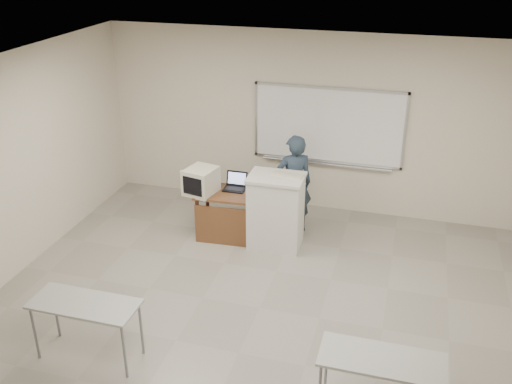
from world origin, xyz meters
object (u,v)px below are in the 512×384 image
(whiteboard, at_px, (328,127))
(crt_monitor, at_px, (201,181))
(keyboard, at_px, (288,174))
(presenter, at_px, (294,184))
(instructor_desk, at_px, (236,210))
(laptop, at_px, (235,185))
(podium, at_px, (276,211))
(mouse, at_px, (270,202))

(whiteboard, distance_m, crt_monitor, 2.30)
(keyboard, bearing_deg, crt_monitor, -167.19)
(keyboard, xyz_separation_m, presenter, (-0.00, 0.46, -0.36))
(whiteboard, relative_size, keyboard, 5.40)
(instructor_desk, xyz_separation_m, laptop, (-0.10, 0.27, 0.29))
(podium, xyz_separation_m, presenter, (0.15, 0.54, 0.23))
(crt_monitor, relative_size, keyboard, 1.04)
(crt_monitor, distance_m, laptop, 0.55)
(whiteboard, relative_size, crt_monitor, 5.17)
(instructor_desk, relative_size, presenter, 0.80)
(mouse, relative_size, keyboard, 0.21)
(keyboard, relative_size, presenter, 0.29)
(crt_monitor, relative_size, mouse, 4.86)
(keyboard, height_order, presenter, presenter)
(whiteboard, distance_m, podium, 1.79)
(presenter, bearing_deg, podium, 47.29)
(laptop, height_order, keyboard, keyboard)
(mouse, bearing_deg, whiteboard, 51.75)
(whiteboard, relative_size, laptop, 7.47)
(whiteboard, height_order, mouse, whiteboard)
(keyboard, bearing_deg, instructor_desk, -165.09)
(podium, height_order, laptop, podium)
(mouse, relative_size, presenter, 0.06)
(laptop, bearing_deg, whiteboard, 44.40)
(crt_monitor, height_order, mouse, crt_monitor)
(crt_monitor, xyz_separation_m, mouse, (1.10, -0.08, -0.18))
(presenter, bearing_deg, keyboard, 62.85)
(mouse, bearing_deg, presenter, 53.08)
(whiteboard, relative_size, presenter, 1.54)
(laptop, bearing_deg, podium, -20.16)
(presenter, bearing_deg, crt_monitor, -4.10)
(instructor_desk, bearing_deg, mouse, -12.97)
(mouse, bearing_deg, keyboard, 21.37)
(podium, bearing_deg, keyboard, 27.14)
(instructor_desk, xyz_separation_m, podium, (0.62, 0.01, 0.06))
(instructor_desk, xyz_separation_m, mouse, (0.55, -0.09, 0.25))
(mouse, xyz_separation_m, presenter, (0.21, 0.64, 0.04))
(keyboard, distance_m, presenter, 0.58)
(crt_monitor, bearing_deg, presenter, 35.43)
(laptop, distance_m, keyboard, 0.95)
(laptop, relative_size, mouse, 3.37)
(podium, relative_size, keyboard, 2.50)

